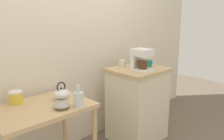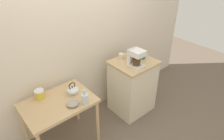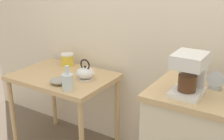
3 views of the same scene
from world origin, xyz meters
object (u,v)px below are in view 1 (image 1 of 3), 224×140
Objects in this scene: canister_enamel at (16,97)px; table_clock at (137,63)px; glass_carafe_vase at (79,99)px; mug_blue at (138,61)px; mug_small_cream at (122,63)px; bowl_stoneware at (62,105)px; teakettle at (62,94)px; mug_dark_teal at (149,63)px; coffee_maker at (141,59)px.

canister_enamel is 1.04× the size of table_clock.
mug_blue reaches higher than glass_carafe_vase.
glass_carafe_vase is at bearing -169.34° from table_clock.
table_clock is (0.13, -0.13, 0.01)m from mug_small_cream.
mug_small_cream is 0.19m from table_clock.
bowl_stoneware is 1.22m from table_clock.
canister_enamel is (-0.25, 0.40, 0.03)m from bowl_stoneware.
teakettle is at bearing 94.66° from glass_carafe_vase.
mug_dark_teal is (1.33, 0.06, 0.19)m from bowl_stoneware.
bowl_stoneware is at bearing -173.37° from table_clock.
teakettle is 0.96m from mug_small_cream.
mug_small_cream is at bearing -5.35° from canister_enamel.
mug_blue is at bearing 14.10° from glass_carafe_vase.
canister_enamel is at bearing 174.25° from mug_blue.
canister_enamel is 1.40× the size of mug_blue.
bowl_stoneware is 1.78× the size of mug_dark_teal.
teakettle is 0.96× the size of glass_carafe_vase.
mug_blue is (1.20, 0.04, 0.16)m from teakettle.
teakettle is 1.22m from mug_dark_teal.
bowl_stoneware is at bearing -122.16° from teakettle.
bowl_stoneware is 1.11m from coffee_maker.
teakettle reaches higher than canister_enamel.
coffee_maker reaches higher than bowl_stoneware.
canister_enamel is 1.35× the size of mug_small_cream.
coffee_maker is (1.32, -0.41, 0.25)m from canister_enamel.
mug_small_cream is at bearing 140.36° from mug_dark_teal.
teakettle is 1.62× the size of table_clock.
coffee_maker is 2.21× the size of table_clock.
canister_enamel is 1.62m from mug_dark_teal.
mug_blue is (0.26, -0.04, -0.00)m from mug_small_cream.
mug_small_cream reaches higher than glass_carafe_vase.
glass_carafe_vase is (0.02, -0.26, 0.01)m from teakettle.
table_clock is at bearing 51.65° from coffee_maker.
coffee_maker reaches higher than teakettle.
bowl_stoneware is 1.24× the size of canister_enamel.
table_clock is (0.12, 0.16, -0.09)m from coffee_maker.
coffee_maker is (0.95, -0.21, 0.26)m from teakettle.
teakettle is 0.73× the size of coffee_maker.
teakettle reaches higher than bowl_stoneware.
glass_carafe_vase is 0.96m from coffee_maker.
canister_enamel is at bearing 130.65° from glass_carafe_vase.
table_clock is at bearing -10.13° from canister_enamel.
coffee_maker reaches higher than mug_blue.
coffee_maker reaches higher than glass_carafe_vase.
mug_blue is at bearing 90.75° from mug_dark_teal.
mug_dark_teal is at bearing 5.53° from glass_carafe_vase.
table_clock is (1.19, 0.14, 0.20)m from bowl_stoneware.
table_clock is at bearing -3.11° from teakettle.
glass_carafe_vase is 1.08m from table_clock.
canister_enamel is at bearing 162.58° from coffee_maker.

